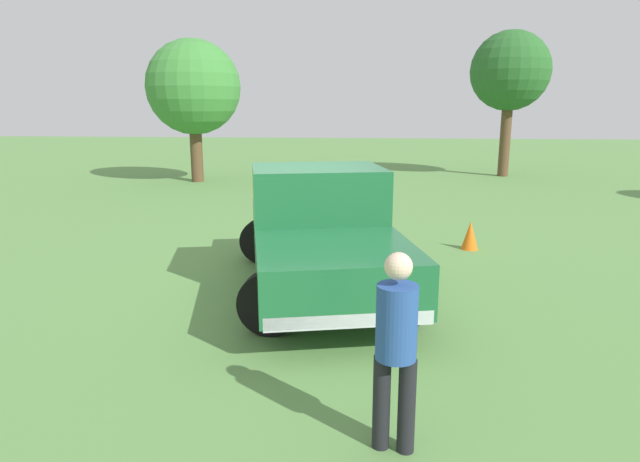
# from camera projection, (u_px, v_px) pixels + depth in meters

# --- Properties ---
(ground_plane) EXTENTS (80.00, 80.00, 0.00)m
(ground_plane) POSITION_uv_depth(u_px,v_px,m) (295.00, 279.00, 8.79)
(ground_plane) COLOR #5B8C47
(pickup_truck) EXTENTS (3.05, 5.21, 1.81)m
(pickup_truck) POSITION_uv_depth(u_px,v_px,m) (319.00, 227.00, 8.19)
(pickup_truck) COLOR black
(pickup_truck) RESTS_ON ground_plane
(person_bystander) EXTENTS (0.37, 0.37, 1.63)m
(person_bystander) POSITION_uv_depth(u_px,v_px,m) (396.00, 343.00, 4.22)
(person_bystander) COLOR black
(person_bystander) RESTS_ON ground_plane
(tree_back_right) EXTENTS (3.32, 3.32, 5.01)m
(tree_back_right) POSITION_uv_depth(u_px,v_px,m) (193.00, 88.00, 19.41)
(tree_back_right) COLOR brown
(tree_back_right) RESTS_ON ground_plane
(tree_far_center) EXTENTS (2.99, 2.99, 5.50)m
(tree_far_center) POSITION_uv_depth(u_px,v_px,m) (510.00, 72.00, 20.85)
(tree_far_center) COLOR brown
(tree_far_center) RESTS_ON ground_plane
(traffic_cone) EXTENTS (0.32, 0.32, 0.55)m
(traffic_cone) POSITION_uv_depth(u_px,v_px,m) (470.00, 235.00, 10.54)
(traffic_cone) COLOR orange
(traffic_cone) RESTS_ON ground_plane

